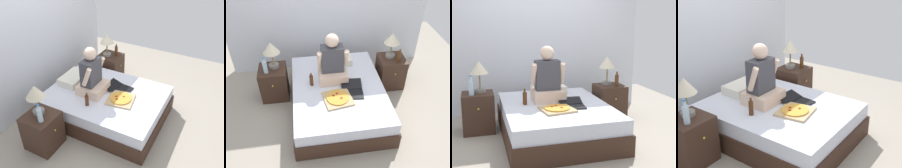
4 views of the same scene
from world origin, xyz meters
TOP-DOWN VIEW (x-y plane):
  - ground_plane at (0.00, 0.00)m, footprint 5.68×5.68m
  - wall_back at (0.00, 1.31)m, footprint 3.68×0.12m
  - bed at (0.00, 0.00)m, footprint 1.44×1.89m
  - nightstand_left at (-1.02, 0.47)m, footprint 0.44×0.47m
  - lamp_on_left_nightstand at (-0.98, 0.52)m, footprint 0.26×0.26m
  - water_bottle at (-1.10, 0.38)m, footprint 0.07×0.07m
  - nightstand_right at (1.02, 0.47)m, footprint 0.44×0.47m
  - lamp_on_right_nightstand at (0.99, 0.52)m, footprint 0.26×0.26m
  - beer_bottle at (1.09, 0.37)m, footprint 0.06×0.06m
  - pillow at (0.07, 0.67)m, footprint 0.52×0.34m
  - person_seated at (-0.05, 0.22)m, footprint 0.47×0.40m
  - laptop at (0.19, -0.16)m, footprint 0.36×0.44m
  - pizza_box at (-0.05, -0.29)m, footprint 0.46×0.46m
  - beer_bottle_on_bed at (-0.40, 0.10)m, footprint 0.06×0.06m

SIDE VIEW (x-z plane):
  - ground_plane at x=0.00m, z-range 0.00..0.00m
  - bed at x=0.00m, z-range 0.00..0.45m
  - nightstand_left at x=-1.02m, z-range 0.00..0.56m
  - nightstand_right at x=1.02m, z-range 0.00..0.56m
  - pizza_box at x=-0.05m, z-range 0.44..0.49m
  - laptop at x=0.19m, z-range 0.43..0.51m
  - pillow at x=0.07m, z-range 0.45..0.57m
  - beer_bottle_on_bed at x=-0.40m, z-range 0.43..0.65m
  - beer_bottle at x=1.09m, z-range 0.54..0.77m
  - water_bottle at x=-1.10m, z-range 0.54..0.81m
  - person_seated at x=-0.05m, z-range 0.35..1.13m
  - lamp_on_left_nightstand at x=-0.98m, z-range 0.66..1.11m
  - lamp_on_right_nightstand at x=0.99m, z-range 0.66..1.11m
  - wall_back at x=0.00m, z-range 0.00..2.50m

